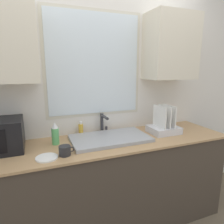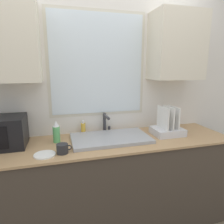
% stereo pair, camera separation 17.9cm
% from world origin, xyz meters
% --- Properties ---
extents(countertop, '(2.43, 0.64, 0.90)m').
position_xyz_m(countertop, '(0.00, 0.30, 0.45)').
color(countertop, '#42382D').
rests_on(countertop, ground_plane).
extents(wall_back, '(6.00, 0.38, 2.60)m').
position_xyz_m(wall_back, '(0.00, 0.60, 1.39)').
color(wall_back, silver).
rests_on(wall_back, ground_plane).
extents(sink_basin, '(0.73, 0.42, 0.03)m').
position_xyz_m(sink_basin, '(0.06, 0.33, 0.91)').
color(sink_basin, '#9EA0A5').
rests_on(sink_basin, countertop).
extents(faucet, '(0.08, 0.19, 0.20)m').
position_xyz_m(faucet, '(0.06, 0.54, 1.02)').
color(faucet, '#333338').
rests_on(faucet, countertop).
extents(dish_rack, '(0.30, 0.25, 0.29)m').
position_xyz_m(dish_rack, '(0.65, 0.31, 0.97)').
color(dish_rack, silver).
rests_on(dish_rack, countertop).
extents(spray_bottle, '(0.06, 0.06, 0.20)m').
position_xyz_m(spray_bottle, '(-0.44, 0.40, 1.00)').
color(spray_bottle, '#59B266').
rests_on(spray_bottle, countertop).
extents(soap_bottle, '(0.05, 0.05, 0.14)m').
position_xyz_m(soap_bottle, '(-0.17, 0.56, 0.96)').
color(soap_bottle, gold).
rests_on(soap_bottle, countertop).
extents(mug_near_sink, '(0.12, 0.09, 0.08)m').
position_xyz_m(mug_near_sink, '(-0.39, 0.13, 0.94)').
color(mug_near_sink, '#262628').
rests_on(mug_near_sink, countertop).
extents(small_plate, '(0.17, 0.17, 0.01)m').
position_xyz_m(small_plate, '(-0.53, 0.12, 0.91)').
color(small_plate, white).
rests_on(small_plate, countertop).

